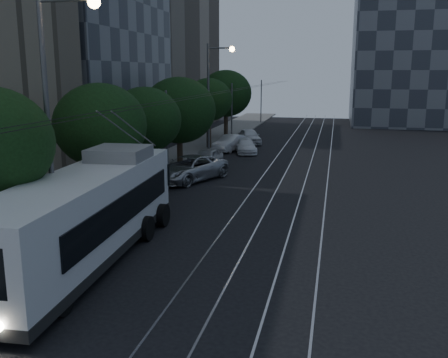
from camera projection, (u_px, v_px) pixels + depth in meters
ground at (209, 241)px, 21.47m from camera, size 120.00×120.00×0.00m
sidewalk at (182, 157)px, 42.14m from camera, size 5.00×90.00×0.15m
tram_rails at (301, 162)px, 40.00m from camera, size 4.52×90.00×0.02m
overhead_wires at (211, 117)px, 40.88m from camera, size 2.23×90.00×6.00m
building_distant_right at (438, 35)px, 67.51m from camera, size 22.00×18.00×24.00m
trolleybus at (88, 214)px, 18.90m from camera, size 3.42×13.32×5.63m
pickup_silver at (189, 168)px, 33.13m from camera, size 4.88×6.54×1.65m
car_white_a at (207, 158)px, 37.56m from camera, size 1.96×4.34×1.44m
car_white_b at (246, 146)px, 44.49m from camera, size 2.84×4.56×1.23m
car_white_c at (230, 143)px, 45.60m from camera, size 2.78×4.66×1.45m
car_white_d at (249, 136)px, 50.16m from camera, size 3.32×4.76×1.51m
tree_1 at (100, 125)px, 25.13m from camera, size 4.69×4.69×6.60m
tree_2 at (145, 120)px, 30.96m from camera, size 4.51×4.51×6.23m
tree_3 at (179, 110)px, 37.55m from camera, size 5.53×5.53×6.76m
tree_4 at (209, 100)px, 46.01m from camera, size 4.38×4.38×6.56m
tree_5 at (226, 94)px, 52.99m from camera, size 5.47×5.47×7.32m
streetlamp_near at (57, 104)px, 18.01m from camera, size 2.41×0.44×9.93m
streetlamp_far at (213, 90)px, 40.52m from camera, size 2.28×0.44×9.34m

